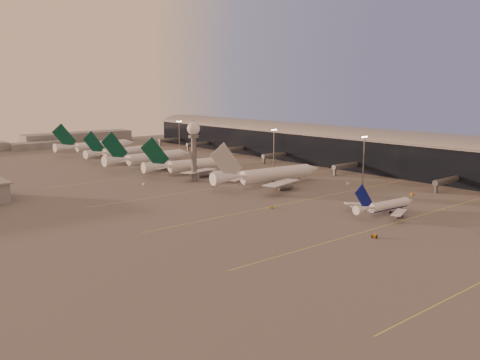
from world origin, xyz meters
TOP-DOWN VIEW (x-y plane):
  - ground at (0.00, 0.00)m, footprint 700.00×700.00m
  - taxiway_markings at (30.00, 56.00)m, footprint 180.00×185.25m
  - terminal at (107.88, 110.09)m, footprint 57.00×362.00m
  - radar_tower at (5.00, 120.00)m, footprint 6.40×6.40m
  - mast_b at (55.00, 55.00)m, footprint 3.60×0.56m
  - mast_c at (50.00, 110.00)m, footprint 3.60×0.56m
  - mast_d at (48.00, 200.00)m, footprint 3.60×0.56m
  - distant_horizon at (2.62, 325.14)m, footprint 165.00×37.50m
  - narrowbody_mid at (21.92, 19.67)m, footprint 32.72×26.04m
  - widebody_white at (26.55, 88.15)m, footprint 63.57×50.73m
  - greentail_a at (16.91, 138.42)m, footprint 59.26×47.73m
  - greentail_b at (11.65, 176.23)m, footprint 61.44×49.39m
  - greentail_c at (13.67, 216.20)m, footprint 54.73×43.84m
  - greentail_d at (13.29, 254.62)m, footprint 62.02×49.96m
  - gsv_tug_mid at (-6.49, 3.76)m, footprint 4.05×4.58m
  - gsv_truck_b at (59.51, 31.37)m, footprint 5.76×3.63m
  - gsv_truck_c at (-4.41, 52.89)m, footprint 4.75×5.05m
  - gsv_catering_b at (57.05, 64.92)m, footprint 5.82×2.93m
  - gsv_tug_far at (3.92, 101.49)m, footprint 3.15×3.63m
  - gsv_truck_d at (-20.11, 126.64)m, footprint 2.58×5.91m
  - gsv_tug_hangar at (47.96, 164.87)m, footprint 4.43×3.26m

SIDE VIEW (x-z plane):
  - ground at x=0.00m, z-range 0.00..0.00m
  - taxiway_markings at x=30.00m, z-range 0.00..0.02m
  - gsv_tug_far at x=3.92m, z-range 0.01..0.90m
  - gsv_tug_mid at x=-6.49m, z-range 0.02..1.14m
  - gsv_tug_hangar at x=47.96m, z-range 0.02..1.15m
  - gsv_truck_c at x=-4.41m, z-range 0.02..2.09m
  - gsv_truck_b at x=59.51m, z-range 0.02..2.21m
  - gsv_truck_d at x=-20.11m, z-range 0.02..2.34m
  - gsv_catering_b at x=57.05m, z-range 0.00..4.70m
  - narrowbody_mid at x=21.92m, z-range -3.80..8.98m
  - greentail_c at x=13.67m, z-range -6.47..13.55m
  - greentail_a at x=16.91m, z-range -6.96..14.56m
  - widebody_white at x=26.55m, z-range -7.30..15.06m
  - distant_horizon at x=2.62m, z-range -0.61..8.39m
  - greentail_b at x=11.65m, z-range -7.22..15.11m
  - greentail_d at x=13.29m, z-range -7.28..15.23m
  - terminal at x=107.88m, z-range -1.00..22.04m
  - mast_b at x=55.00m, z-range 1.24..26.24m
  - mast_c at x=50.00m, z-range 1.24..26.24m
  - mast_d at x=48.00m, z-range 1.24..26.24m
  - radar_tower at x=5.00m, z-range 5.40..36.50m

